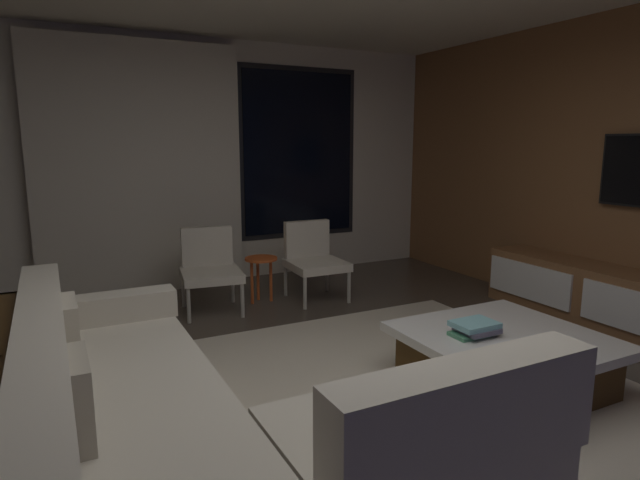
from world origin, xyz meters
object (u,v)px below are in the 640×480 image
at_px(coffee_table, 504,360).
at_px(book_stack_on_coffee_table, 475,328).
at_px(side_stool, 261,266).
at_px(sectional_couch, 196,431).
at_px(accent_chair_by_curtain, 210,265).
at_px(accent_chair_near_window, 313,256).

height_order(coffee_table, book_stack_on_coffee_table, book_stack_on_coffee_table).
bearing_deg(side_stool, book_stack_on_coffee_table, -77.32).
distance_m(book_stack_on_coffee_table, side_stool, 2.47).
relative_size(sectional_couch, coffee_table, 2.16).
distance_m(accent_chair_by_curtain, side_stool, 0.52).
relative_size(coffee_table, accent_chair_near_window, 1.49).
relative_size(coffee_table, book_stack_on_coffee_table, 3.97).
bearing_deg(accent_chair_by_curtain, accent_chair_near_window, -4.34).
bearing_deg(coffee_table, sectional_couch, -176.55).
height_order(accent_chair_near_window, accent_chair_by_curtain, same).
distance_m(accent_chair_near_window, side_stool, 0.55).
relative_size(accent_chair_near_window, side_stool, 1.70).
xyz_separation_m(book_stack_on_coffee_table, side_stool, (-0.54, 2.41, -0.03)).
distance_m(coffee_table, side_stool, 2.60).
bearing_deg(accent_chair_by_curtain, side_stool, -0.03).
relative_size(accent_chair_near_window, accent_chair_by_curtain, 1.00).
xyz_separation_m(accent_chair_near_window, accent_chair_by_curtain, (-1.05, 0.08, 0.00)).
bearing_deg(accent_chair_near_window, book_stack_on_coffee_table, -89.93).
relative_size(book_stack_on_coffee_table, accent_chair_by_curtain, 0.38).
bearing_deg(side_stool, accent_chair_near_window, -8.40).
relative_size(sectional_couch, accent_chair_by_curtain, 3.21).
bearing_deg(sectional_couch, accent_chair_near_window, 53.86).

